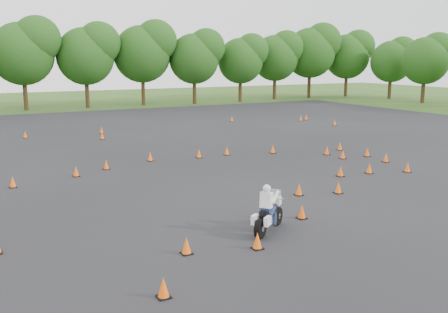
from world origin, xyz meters
TOP-DOWN VIEW (x-y plane):
  - ground at (0.00, 0.00)m, footprint 140.00×140.00m
  - asphalt_pad at (0.00, 6.00)m, footprint 62.00×62.00m
  - treeline at (2.39, 35.12)m, footprint 86.45×32.46m
  - traffic_cones at (-0.06, 5.52)m, footprint 36.17×32.95m
  - rider_white at (-1.52, -1.79)m, footprint 1.95×1.62m

SIDE VIEW (x-z plane):
  - ground at x=0.00m, z-range 0.00..0.00m
  - asphalt_pad at x=0.00m, z-range 0.01..0.01m
  - traffic_cones at x=-0.06m, z-range 0.01..0.46m
  - rider_white at x=-1.52m, z-range 0.00..1.51m
  - treeline at x=2.39m, z-range -0.65..9.71m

